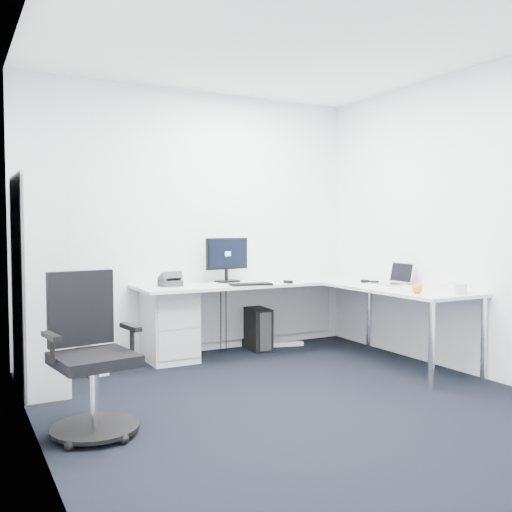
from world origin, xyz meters
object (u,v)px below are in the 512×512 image
bookshelf (39,282)px  laptop (387,273)px  l_desk (275,322)px  task_chair (94,355)px  monitor (227,259)px

bookshelf → laptop: 3.18m
l_desk → task_chair: size_ratio=2.47×
monitor → laptop: monitor is taller
monitor → laptop: (1.25, -0.99, -0.12)m
monitor → laptop: size_ratio=1.53×
laptop → bookshelf: bearing=169.1°
task_chair → monitor: size_ratio=2.10×
l_desk → laptop: (0.96, -0.53, 0.48)m
bookshelf → l_desk: bearing=-1.3°
l_desk → task_chair: 2.36m
l_desk → task_chair: task_chair is taller
l_desk → monitor: bearing=122.5°
monitor → laptop: 1.60m
bookshelf → task_chair: bookshelf is taller
monitor → l_desk: bearing=-64.8°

